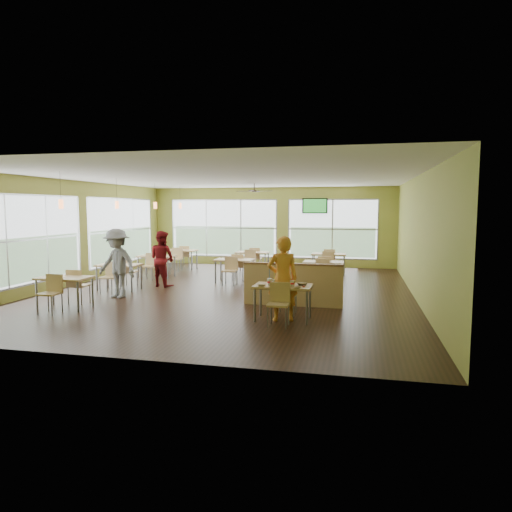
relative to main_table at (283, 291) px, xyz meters
name	(u,v)px	position (x,y,z in m)	size (l,w,h in m)	color
room	(230,235)	(-2.00, 3.00, 0.97)	(12.00, 12.04, 3.20)	black
window_bays	(183,233)	(-4.65, 6.08, 0.85)	(9.24, 10.24, 2.38)	white
main_table	(283,291)	(0.00, 0.00, 0.00)	(1.22, 1.52, 0.87)	#DAB275
half_wall_divider	(293,285)	(0.00, 1.45, -0.11)	(2.40, 0.14, 1.04)	#DAB275
dining_tables	(214,261)	(-3.05, 4.71, 0.00)	(6.92, 8.72, 0.87)	#DAB275
pendant_lights	(137,205)	(-5.20, 3.68, 1.82)	(0.11, 7.31, 0.86)	#2D2119
ceiling_fan	(254,191)	(-2.00, 6.00, 2.32)	(1.25, 1.25, 0.29)	#2D2119
tv_backwall	(315,206)	(-0.20, 8.90, 1.82)	(1.00, 0.07, 0.60)	black
man_plaid	(283,279)	(0.00, -0.04, 0.26)	(0.65, 0.43, 1.78)	#F75C1B
patron_maroon	(162,259)	(-4.24, 3.33, 0.21)	(0.82, 0.64, 1.68)	maroon
patron_grey	(117,263)	(-4.67, 1.48, 0.28)	(1.18, 0.68, 1.82)	slate
cup_blue	(269,282)	(-0.27, -0.09, 0.20)	(0.11, 0.11, 0.38)	white
cup_yellow	(274,282)	(-0.17, -0.08, 0.19)	(0.09, 0.09, 0.33)	white
cup_red_near	(284,282)	(0.04, -0.07, 0.19)	(0.10, 0.10, 0.37)	white
cup_red_far	(292,283)	(0.21, -0.11, 0.19)	(0.09, 0.09, 0.33)	white
food_basket	(302,284)	(0.39, 0.09, 0.15)	(0.21, 0.21, 0.05)	black
ketchup_cup	(304,287)	(0.45, -0.15, 0.13)	(0.06, 0.06, 0.02)	#B3301B
wrapper_left	(261,285)	(-0.41, -0.22, 0.14)	(0.17, 0.15, 0.04)	#9E844C
wrapper_mid	(281,284)	(-0.04, 0.05, 0.14)	(0.19, 0.17, 0.05)	#9E844C
wrapper_right	(297,287)	(0.34, -0.30, 0.14)	(0.14, 0.13, 0.04)	#9E844C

